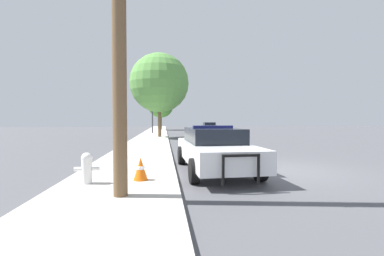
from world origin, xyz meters
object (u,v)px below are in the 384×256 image
at_px(police_car, 214,148).
at_px(car_background_oncoming, 209,127).
at_px(traffic_light, 166,102).
at_px(utility_pole, 119,11).
at_px(traffic_cone, 141,169).
at_px(tree_sidewalk_far, 161,105).
at_px(tree_sidewalk_mid, 159,83).
at_px(fire_hydrant, 87,167).

bearing_deg(police_car, car_background_oncoming, -102.28).
relative_size(police_car, traffic_light, 0.99).
height_order(utility_pole, traffic_cone, utility_pole).
distance_m(police_car, traffic_light, 22.22).
relative_size(tree_sidewalk_far, traffic_cone, 10.27).
bearing_deg(tree_sidewalk_mid, tree_sidewalk_far, 90.35).
bearing_deg(car_background_oncoming, utility_pole, 77.95).
relative_size(utility_pole, car_background_oncoming, 1.76).
bearing_deg(tree_sidewalk_mid, traffic_cone, -90.67).
distance_m(fire_hydrant, traffic_light, 24.12).
distance_m(police_car, traffic_cone, 2.82).
xyz_separation_m(fire_hydrant, car_background_oncoming, (8.30, 29.25, 0.19)).
bearing_deg(traffic_cone, police_car, 35.36).
bearing_deg(utility_pole, traffic_light, 87.50).
distance_m(utility_pole, traffic_light, 24.97).
height_order(tree_sidewalk_mid, tree_sidewalk_far, tree_sidewalk_mid).
relative_size(police_car, fire_hydrant, 6.70).
xyz_separation_m(traffic_light, traffic_cone, (-0.80, -23.58, -3.41)).
height_order(utility_pole, tree_sidewalk_far, utility_pole).
distance_m(traffic_light, car_background_oncoming, 8.82).
relative_size(utility_pole, tree_sidewalk_mid, 0.97).
distance_m(utility_pole, car_background_oncoming, 31.43).
height_order(car_background_oncoming, traffic_cone, car_background_oncoming).
bearing_deg(traffic_cone, tree_sidewalk_mid, 89.33).
bearing_deg(police_car, tree_sidewalk_far, -88.85).
xyz_separation_m(tree_sidewalk_mid, tree_sidewalk_far, (-0.11, 18.62, -0.97)).
xyz_separation_m(traffic_light, tree_sidewalk_mid, (-0.60, -6.39, 1.27)).
height_order(utility_pole, car_background_oncoming, utility_pole).
bearing_deg(fire_hydrant, police_car, 27.20).
bearing_deg(fire_hydrant, car_background_oncoming, 74.17).
distance_m(utility_pole, tree_sidewalk_far, 37.18).
bearing_deg(car_background_oncoming, traffic_light, 42.78).
distance_m(fire_hydrant, tree_sidewalk_far, 36.24).
xyz_separation_m(tree_sidewalk_mid, traffic_cone, (-0.20, -17.19, -4.68)).
height_order(fire_hydrant, tree_sidewalk_mid, tree_sidewalk_mid).
distance_m(tree_sidewalk_mid, traffic_cone, 17.82).
bearing_deg(tree_sidewalk_far, fire_hydrant, -92.20).
xyz_separation_m(fire_hydrant, traffic_light, (2.10, 23.80, 3.30)).
relative_size(traffic_light, car_background_oncoming, 1.24).
height_order(fire_hydrant, car_background_oncoming, car_background_oncoming).
bearing_deg(tree_sidewalk_far, tree_sidewalk_mid, -89.65).
bearing_deg(fire_hydrant, traffic_light, 84.96).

